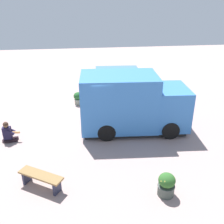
# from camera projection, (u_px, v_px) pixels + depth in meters

# --- Properties ---
(ground_plane) EXTENTS (40.00, 40.00, 0.00)m
(ground_plane) POSITION_uv_depth(u_px,v_px,m) (118.00, 127.00, 11.87)
(ground_plane) COLOR #A78C87
(food_truck) EXTENTS (4.76, 2.93, 2.58)m
(food_truck) POSITION_uv_depth(u_px,v_px,m) (131.00, 104.00, 11.19)
(food_truck) COLOR #3778C8
(food_truck) RESTS_ON ground_plane
(person_customer) EXTENTS (0.78, 0.46, 0.90)m
(person_customer) POSITION_uv_depth(u_px,v_px,m) (8.00, 134.00, 10.57)
(person_customer) COLOR black
(person_customer) RESTS_ON ground_plane
(planter_flowering_near) EXTENTS (0.42, 0.42, 0.59)m
(planter_flowering_near) POSITION_uv_depth(u_px,v_px,m) (169.00, 85.00, 16.58)
(planter_flowering_near) COLOR beige
(planter_flowering_near) RESTS_ON ground_plane
(planter_flowering_far) EXTENTS (0.49, 0.49, 0.71)m
(planter_flowering_far) POSITION_uv_depth(u_px,v_px,m) (78.00, 98.00, 14.21)
(planter_flowering_far) COLOR gray
(planter_flowering_far) RESTS_ON ground_plane
(planter_flowering_side) EXTENTS (0.54, 0.54, 0.76)m
(planter_flowering_side) POSITION_uv_depth(u_px,v_px,m) (166.00, 184.00, 7.68)
(planter_flowering_side) COLOR #47514A
(planter_flowering_side) RESTS_ON ground_plane
(plaza_bench) EXTENTS (1.48, 1.14, 0.50)m
(plaza_bench) POSITION_uv_depth(u_px,v_px,m) (41.00, 178.00, 7.98)
(plaza_bench) COLOR olive
(plaza_bench) RESTS_ON ground_plane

